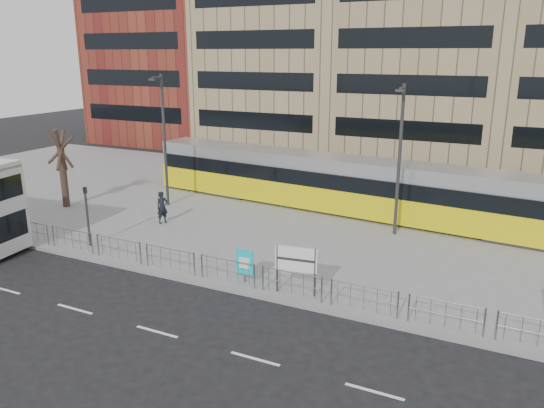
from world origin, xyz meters
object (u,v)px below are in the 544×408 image
at_px(lamp_post_east, 399,155).
at_px(bare_tree, 58,126).
at_px(station_sign, 296,262).
at_px(lamp_post_west, 164,136).
at_px(tram, 356,186).
at_px(traffic_light_west, 87,209).
at_px(ad_panel, 245,263).
at_px(pedestrian, 162,207).

bearing_deg(lamp_post_east, bare_tree, -169.24).
height_order(station_sign, lamp_post_west, lamp_post_west).
bearing_deg(station_sign, tram, 88.16).
relative_size(traffic_light_west, lamp_post_west, 0.37).
bearing_deg(ad_panel, traffic_light_west, 173.74).
xyz_separation_m(ad_panel, pedestrian, (-8.24, 5.12, 0.08)).
relative_size(station_sign, ad_panel, 1.38).
bearing_deg(lamp_post_west, pedestrian, -57.16).
bearing_deg(traffic_light_west, ad_panel, -17.95).
height_order(ad_panel, traffic_light_west, traffic_light_west).
bearing_deg(ad_panel, station_sign, -6.01).
bearing_deg(lamp_post_west, lamp_post_east, 2.90).
xyz_separation_m(lamp_post_west, lamp_post_east, (14.61, 0.74, -0.13)).
distance_m(tram, ad_panel, 12.00).
distance_m(ad_panel, lamp_post_east, 10.62).
relative_size(station_sign, lamp_post_west, 0.24).
height_order(ad_panel, lamp_post_west, lamp_post_west).
relative_size(pedestrian, lamp_post_west, 0.23).
relative_size(lamp_post_west, bare_tree, 1.15).
height_order(pedestrian, bare_tree, bare_tree).
height_order(traffic_light_west, lamp_post_east, lamp_post_east).
xyz_separation_m(pedestrian, bare_tree, (-7.71, 0.08, 4.22)).
distance_m(ad_panel, lamp_post_west, 13.73).
height_order(pedestrian, lamp_post_east, lamp_post_east).
bearing_deg(bare_tree, tram, 21.44).
distance_m(station_sign, bare_tree, 19.51).
bearing_deg(pedestrian, ad_panel, -97.58).
xyz_separation_m(ad_panel, bare_tree, (-15.96, 5.19, 4.30)).
height_order(lamp_post_west, bare_tree, lamp_post_west).
height_order(tram, lamp_post_west, lamp_post_west).
height_order(lamp_post_west, lamp_post_east, lamp_post_west).
bearing_deg(lamp_post_east, pedestrian, -162.63).
distance_m(pedestrian, bare_tree, 8.80).
xyz_separation_m(pedestrian, lamp_post_west, (-2.06, 3.19, 3.58)).
xyz_separation_m(pedestrian, lamp_post_east, (12.55, 3.93, 3.45)).
distance_m(pedestrian, lamp_post_west, 5.21).
relative_size(lamp_post_west, lamp_post_east, 1.03).
xyz_separation_m(station_sign, bare_tree, (-18.39, 5.30, 3.76)).
bearing_deg(traffic_light_west, pedestrian, 61.98).
height_order(tram, pedestrian, tram).
relative_size(ad_panel, bare_tree, 0.20).
bearing_deg(lamp_post_west, ad_panel, -38.86).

